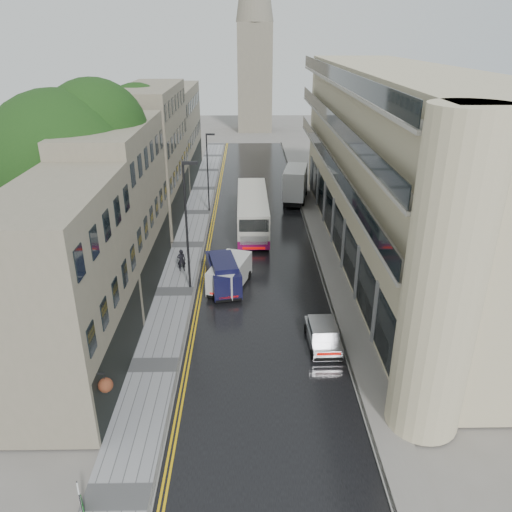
{
  "coord_description": "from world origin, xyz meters",
  "views": [
    {
      "loc": [
        -0.8,
        -11.12,
        16.33
      ],
      "look_at": [
        -0.33,
        18.0,
        3.27
      ],
      "focal_mm": 35.0,
      "sensor_mm": 36.0,
      "label": 1
    }
  ],
  "objects_px": {
    "tree_far": "(120,157)",
    "lamp_post_near": "(187,228)",
    "tree_near": "(66,193)",
    "silver_hatchback": "(313,348)",
    "cream_bus": "(239,224)",
    "lamp_post_far": "(208,173)",
    "white_van": "(210,282)",
    "navy_van": "(214,285)",
    "estate_sign": "(80,500)",
    "white_lorry": "(285,188)",
    "pedestrian": "(181,260)"
  },
  "relations": [
    {
      "from": "cream_bus",
      "to": "white_lorry",
      "type": "bearing_deg",
      "value": 64.77
    },
    {
      "from": "tree_far",
      "to": "white_lorry",
      "type": "height_order",
      "value": "tree_far"
    },
    {
      "from": "tree_far",
      "to": "white_van",
      "type": "bearing_deg",
      "value": -58.38
    },
    {
      "from": "tree_near",
      "to": "silver_hatchback",
      "type": "xyz_separation_m",
      "value": [
        15.19,
        -8.52,
        -6.23
      ]
    },
    {
      "from": "pedestrian",
      "to": "lamp_post_far",
      "type": "height_order",
      "value": "lamp_post_far"
    },
    {
      "from": "tree_near",
      "to": "cream_bus",
      "type": "height_order",
      "value": "tree_near"
    },
    {
      "from": "estate_sign",
      "to": "silver_hatchback",
      "type": "bearing_deg",
      "value": 19.6
    },
    {
      "from": "tree_far",
      "to": "estate_sign",
      "type": "xyz_separation_m",
      "value": [
        5.15,
        -30.99,
        -5.56
      ]
    },
    {
      "from": "white_lorry",
      "to": "estate_sign",
      "type": "height_order",
      "value": "white_lorry"
    },
    {
      "from": "silver_hatchback",
      "to": "white_van",
      "type": "xyz_separation_m",
      "value": [
        -6.1,
        7.24,
        0.31
      ]
    },
    {
      "from": "navy_van",
      "to": "cream_bus",
      "type": "bearing_deg",
      "value": 70.5
    },
    {
      "from": "cream_bus",
      "to": "estate_sign",
      "type": "distance_m",
      "value": 26.88
    },
    {
      "from": "estate_sign",
      "to": "navy_van",
      "type": "bearing_deg",
      "value": 51.54
    },
    {
      "from": "tree_far",
      "to": "lamp_post_far",
      "type": "relative_size",
      "value": 1.65
    },
    {
      "from": "cream_bus",
      "to": "lamp_post_far",
      "type": "height_order",
      "value": "lamp_post_far"
    },
    {
      "from": "silver_hatchback",
      "to": "lamp_post_near",
      "type": "height_order",
      "value": "lamp_post_near"
    },
    {
      "from": "tree_near",
      "to": "cream_bus",
      "type": "distance_m",
      "value": 14.72
    },
    {
      "from": "pedestrian",
      "to": "cream_bus",
      "type": "bearing_deg",
      "value": -135.58
    },
    {
      "from": "tree_far",
      "to": "white_lorry",
      "type": "bearing_deg",
      "value": 18.89
    },
    {
      "from": "lamp_post_near",
      "to": "cream_bus",
      "type": "bearing_deg",
      "value": 69.05
    },
    {
      "from": "navy_van",
      "to": "lamp_post_near",
      "type": "distance_m",
      "value": 4.18
    },
    {
      "from": "silver_hatchback",
      "to": "pedestrian",
      "type": "bearing_deg",
      "value": 125.91
    },
    {
      "from": "navy_van",
      "to": "tree_near",
      "type": "bearing_deg",
      "value": 157.19
    },
    {
      "from": "lamp_post_far",
      "to": "estate_sign",
      "type": "xyz_separation_m",
      "value": [
        -2.35,
        -34.22,
        -3.24
      ]
    },
    {
      "from": "navy_van",
      "to": "tree_far",
      "type": "bearing_deg",
      "value": 110.18
    },
    {
      "from": "cream_bus",
      "to": "white_lorry",
      "type": "height_order",
      "value": "white_lorry"
    },
    {
      "from": "tree_near",
      "to": "white_lorry",
      "type": "xyz_separation_m",
      "value": [
        15.45,
        18.18,
        -5.07
      ]
    },
    {
      "from": "tree_far",
      "to": "tree_near",
      "type": "bearing_deg",
      "value": -91.32
    },
    {
      "from": "tree_far",
      "to": "pedestrian",
      "type": "relative_size",
      "value": 7.24
    },
    {
      "from": "silver_hatchback",
      "to": "estate_sign",
      "type": "xyz_separation_m",
      "value": [
        -9.74,
        -9.47,
        -0.05
      ]
    },
    {
      "from": "cream_bus",
      "to": "lamp_post_far",
      "type": "relative_size",
      "value": 1.52
    },
    {
      "from": "tree_far",
      "to": "navy_van",
      "type": "bearing_deg",
      "value": -58.61
    },
    {
      "from": "estate_sign",
      "to": "white_lorry",
      "type": "bearing_deg",
      "value": 49.93
    },
    {
      "from": "tree_far",
      "to": "lamp_post_near",
      "type": "bearing_deg",
      "value": -60.97
    },
    {
      "from": "white_lorry",
      "to": "navy_van",
      "type": "distance_m",
      "value": 21.02
    },
    {
      "from": "tree_far",
      "to": "lamp_post_near",
      "type": "relative_size",
      "value": 1.41
    },
    {
      "from": "tree_far",
      "to": "white_van",
      "type": "xyz_separation_m",
      "value": [
        8.79,
        -14.28,
        -5.21
      ]
    },
    {
      "from": "lamp_post_near",
      "to": "silver_hatchback",
      "type": "bearing_deg",
      "value": -47.47
    },
    {
      "from": "cream_bus",
      "to": "silver_hatchback",
      "type": "bearing_deg",
      "value": -76.2
    },
    {
      "from": "tree_near",
      "to": "navy_van",
      "type": "bearing_deg",
      "value": -11.6
    },
    {
      "from": "cream_bus",
      "to": "lamp_post_near",
      "type": "xyz_separation_m",
      "value": [
        -3.3,
        -8.47,
        2.94
      ]
    },
    {
      "from": "pedestrian",
      "to": "white_van",
      "type": "bearing_deg",
      "value": 112.27
    },
    {
      "from": "white_van",
      "to": "white_lorry",
      "type": "bearing_deg",
      "value": 89.15
    },
    {
      "from": "pedestrian",
      "to": "lamp_post_near",
      "type": "xyz_separation_m",
      "value": [
        0.88,
        -2.6,
        3.55
      ]
    },
    {
      "from": "estate_sign",
      "to": "tree_near",
      "type": "bearing_deg",
      "value": 82.24
    },
    {
      "from": "lamp_post_near",
      "to": "tree_near",
      "type": "bearing_deg",
      "value": 179.09
    },
    {
      "from": "silver_hatchback",
      "to": "pedestrian",
      "type": "height_order",
      "value": "pedestrian"
    },
    {
      "from": "lamp_post_far",
      "to": "tree_near",
      "type": "bearing_deg",
      "value": -112.57
    },
    {
      "from": "white_lorry",
      "to": "silver_hatchback",
      "type": "bearing_deg",
      "value": -80.44
    },
    {
      "from": "cream_bus",
      "to": "tree_far",
      "type": "bearing_deg",
      "value": 155.63
    }
  ]
}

